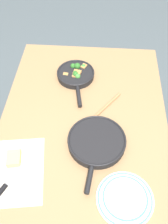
{
  "coord_description": "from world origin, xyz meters",
  "views": [
    {
      "loc": [
        -0.86,
        -0.06,
        1.9
      ],
      "look_at": [
        0.0,
        0.0,
        0.79
      ],
      "focal_mm": 40.0,
      "sensor_mm": 36.0,
      "label": 1
    }
  ],
  "objects_px": {
    "wooden_spoon": "(95,116)",
    "skillet_eggs": "(97,142)",
    "grater_knife": "(6,185)",
    "cheese_block": "(14,159)",
    "dinner_plate_stack": "(125,198)",
    "skillet_broccoli": "(76,74)"
  },
  "relations": [
    {
      "from": "wooden_spoon",
      "to": "skillet_broccoli",
      "type": "bearing_deg",
      "value": -119.04
    },
    {
      "from": "skillet_eggs",
      "to": "wooden_spoon",
      "type": "xyz_separation_m",
      "value": [
        0.17,
        0.02,
        -0.02
      ]
    },
    {
      "from": "skillet_broccoli",
      "to": "skillet_eggs",
      "type": "height_order",
      "value": "skillet_broccoli"
    },
    {
      "from": "grater_knife",
      "to": "dinner_plate_stack",
      "type": "height_order",
      "value": "dinner_plate_stack"
    },
    {
      "from": "wooden_spoon",
      "to": "grater_knife",
      "type": "height_order",
      "value": "grater_knife"
    },
    {
      "from": "wooden_spoon",
      "to": "grater_knife",
      "type": "bearing_deg",
      "value": -5.14
    },
    {
      "from": "cheese_block",
      "to": "dinner_plate_stack",
      "type": "height_order",
      "value": "cheese_block"
    },
    {
      "from": "wooden_spoon",
      "to": "cheese_block",
      "type": "bearing_deg",
      "value": -15.13
    },
    {
      "from": "skillet_broccoli",
      "to": "skillet_eggs",
      "type": "bearing_deg",
      "value": 6.54
    },
    {
      "from": "wooden_spoon",
      "to": "skillet_eggs",
      "type": "bearing_deg",
      "value": 42.43
    },
    {
      "from": "grater_knife",
      "to": "cheese_block",
      "type": "xyz_separation_m",
      "value": [
        0.13,
        -0.01,
        0.01
      ]
    },
    {
      "from": "dinner_plate_stack",
      "to": "skillet_eggs",
      "type": "bearing_deg",
      "value": 26.3
    },
    {
      "from": "skillet_eggs",
      "to": "dinner_plate_stack",
      "type": "height_order",
      "value": "skillet_eggs"
    },
    {
      "from": "wooden_spoon",
      "to": "grater_knife",
      "type": "distance_m",
      "value": 0.58
    },
    {
      "from": "grater_knife",
      "to": "wooden_spoon",
      "type": "bearing_deg",
      "value": -16.12
    },
    {
      "from": "skillet_eggs",
      "to": "cheese_block",
      "type": "distance_m",
      "value": 0.42
    },
    {
      "from": "skillet_eggs",
      "to": "grater_knife",
      "type": "bearing_deg",
      "value": -51.11
    },
    {
      "from": "skillet_eggs",
      "to": "dinner_plate_stack",
      "type": "distance_m",
      "value": 0.31
    },
    {
      "from": "cheese_block",
      "to": "dinner_plate_stack",
      "type": "bearing_deg",
      "value": -106.12
    },
    {
      "from": "skillet_broccoli",
      "to": "cheese_block",
      "type": "distance_m",
      "value": 0.66
    },
    {
      "from": "skillet_broccoli",
      "to": "grater_knife",
      "type": "xyz_separation_m",
      "value": [
        -0.74,
        0.26,
        -0.02
      ]
    },
    {
      "from": "cheese_block",
      "to": "wooden_spoon",
      "type": "bearing_deg",
      "value": -52.58
    }
  ]
}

